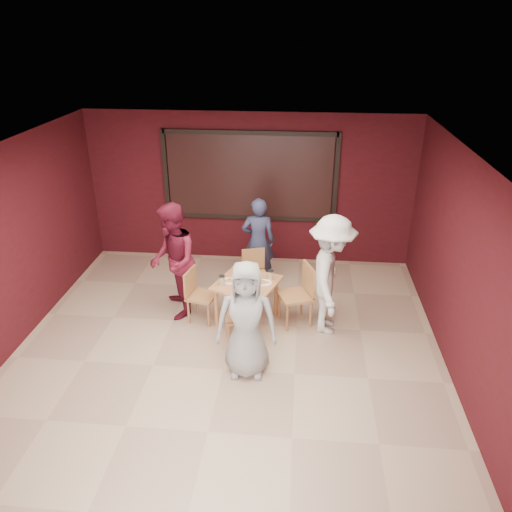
# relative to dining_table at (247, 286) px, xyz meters

# --- Properties ---
(floor) EXTENTS (7.00, 7.00, 0.00)m
(floor) POSITION_rel_dining_table_xyz_m (-0.18, -1.23, -0.60)
(floor) COLOR #C8AB8B
(floor) RESTS_ON ground
(window_blinds) EXTENTS (3.00, 0.02, 1.50)m
(window_blinds) POSITION_rel_dining_table_xyz_m (-0.18, 2.22, 1.05)
(window_blinds) COLOR black
(dining_table) EXTENTS (1.09, 1.09, 0.83)m
(dining_table) POSITION_rel_dining_table_xyz_m (0.00, 0.00, 0.00)
(dining_table) COLOR tan
(dining_table) RESTS_ON floor
(chair_front) EXTENTS (0.54, 0.54, 0.95)m
(chair_front) POSITION_rel_dining_table_xyz_m (0.01, -0.68, -0.06)
(chair_front) COLOR #C5754C
(chair_front) RESTS_ON floor
(chair_back) EXTENTS (0.48, 0.48, 0.80)m
(chair_back) POSITION_rel_dining_table_xyz_m (0.04, 0.83, -0.15)
(chair_back) COLOR #C5754C
(chair_back) RESTS_ON floor
(chair_left) EXTENTS (0.48, 0.48, 0.84)m
(chair_left) POSITION_rel_dining_table_xyz_m (-0.75, -0.02, -0.13)
(chair_left) COLOR #C5754C
(chair_left) RESTS_ON floor
(chair_right) EXTENTS (0.60, 0.60, 0.95)m
(chair_right) POSITION_rel_dining_table_xyz_m (0.81, 0.04, -0.06)
(chair_right) COLOR #C5754C
(chair_right) RESTS_ON floor
(diner_front) EXTENTS (0.81, 0.54, 1.61)m
(diner_front) POSITION_rel_dining_table_xyz_m (0.14, -1.22, 0.20)
(diner_front) COLOR #A1A1A1
(diner_front) RESTS_ON floor
(diner_back) EXTENTS (0.60, 0.42, 1.57)m
(diner_back) POSITION_rel_dining_table_xyz_m (0.06, 1.27, 0.18)
(diner_back) COLOR #32375A
(diner_back) RESTS_ON floor
(diner_left) EXTENTS (0.93, 1.06, 1.82)m
(diner_left) POSITION_rel_dining_table_xyz_m (-1.14, 0.12, 0.31)
(diner_left) COLOR maroon
(diner_left) RESTS_ON floor
(diner_right) EXTENTS (0.75, 1.21, 1.81)m
(diner_right) POSITION_rel_dining_table_xyz_m (1.24, -0.10, 0.30)
(diner_right) COLOR silver
(diner_right) RESTS_ON floor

